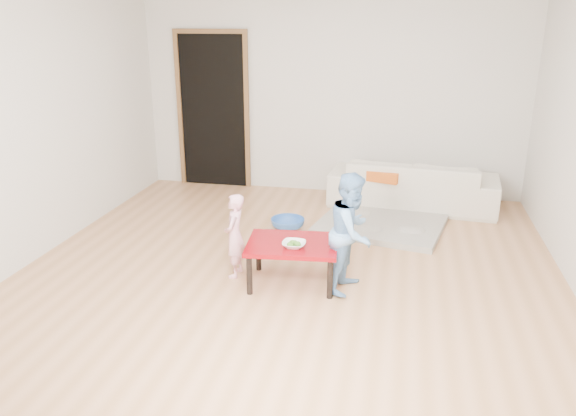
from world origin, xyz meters
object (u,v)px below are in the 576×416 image
(basin, at_px, (288,224))
(child_blue, at_px, (352,232))
(red_table, at_px, (292,263))
(sofa, at_px, (413,183))
(bowl, at_px, (294,245))
(child_pink, at_px, (235,236))

(basin, bearing_deg, child_blue, -57.45)
(red_table, height_order, child_blue, child_blue)
(child_blue, xyz_separation_m, basin, (-0.83, 1.31, -0.47))
(red_table, distance_m, basin, 1.36)
(sofa, height_order, child_blue, child_blue)
(red_table, xyz_separation_m, bowl, (0.03, -0.10, 0.22))
(basin, bearing_deg, child_pink, -100.12)
(red_table, xyz_separation_m, child_pink, (-0.54, 0.05, 0.19))
(sofa, relative_size, basin, 5.36)
(bowl, bearing_deg, sofa, 68.16)
(child_pink, height_order, basin, child_pink)
(sofa, bearing_deg, child_pink, 61.01)
(child_pink, bearing_deg, red_table, 82.91)
(child_pink, xyz_separation_m, child_blue, (1.06, -0.04, 0.13))
(child_blue, bearing_deg, basin, 47.54)
(sofa, xyz_separation_m, bowl, (-1.01, -2.52, 0.12))
(sofa, relative_size, bowl, 10.03)
(red_table, relative_size, bowl, 3.89)
(child_blue, distance_m, basin, 1.62)
(sofa, relative_size, red_table, 2.58)
(sofa, xyz_separation_m, child_pink, (-1.59, -2.37, 0.09))
(sofa, height_order, basin, sofa)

